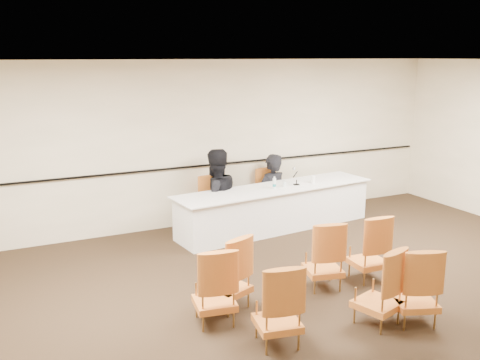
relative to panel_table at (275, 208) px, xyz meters
name	(u,v)px	position (x,y,z in m)	size (l,w,h in m)	color
floor	(329,310)	(-1.00, -3.09, -0.38)	(10.00, 10.00, 0.00)	black
ceiling	(339,61)	(-1.00, -3.09, 2.62)	(10.00, 10.00, 0.00)	white
wall_back	(204,143)	(-1.00, 0.91, 1.12)	(10.00, 0.04, 3.00)	beige
wall_rail	(205,165)	(-1.00, 0.87, 0.72)	(9.80, 0.04, 0.03)	black
panel_table	(275,208)	(0.00, 0.00, 0.00)	(3.83, 0.88, 0.77)	white
panelist_main	(271,200)	(0.25, 0.60, -0.04)	(0.66, 0.44, 1.82)	black
panelist_main_chair	(271,194)	(0.25, 0.60, 0.09)	(0.50, 0.50, 0.95)	#C86223
panelist_second	(215,202)	(-0.98, 0.47, 0.12)	(0.93, 0.73, 1.92)	black
panelist_second_chair	(215,203)	(-0.98, 0.47, 0.09)	(0.50, 0.50, 0.95)	#C86223
papers	(300,184)	(0.51, 0.00, 0.39)	(0.30, 0.22, 0.00)	white
microphone	(297,177)	(0.42, -0.02, 0.54)	(0.11, 0.22, 0.31)	black
water_bottle	(274,183)	(-0.06, -0.06, 0.49)	(0.07, 0.07, 0.21)	#177980
drinking_glass	(285,184)	(0.18, -0.02, 0.43)	(0.06, 0.06, 0.10)	white
coffee_cup	(313,179)	(0.78, -0.01, 0.45)	(0.09, 0.09, 0.14)	white
aud_chair_front_left	(228,272)	(-2.08, -2.47, 0.09)	(0.50, 0.50, 0.95)	#C86223
aud_chair_front_mid	(323,254)	(-0.68, -2.49, 0.09)	(0.50, 0.50, 0.95)	#C86223
aud_chair_front_right	(369,247)	(0.05, -2.53, 0.09)	(0.50, 0.50, 0.95)	#C86223
aud_chair_back_left	(278,304)	(-1.96, -3.50, 0.09)	(0.50, 0.50, 0.95)	#C86223
aud_chair_back_mid	(378,286)	(-0.69, -3.61, 0.09)	(0.50, 0.50, 0.95)	#C86223
aud_chair_back_right	(416,285)	(-0.27, -3.77, 0.09)	(0.50, 0.50, 0.95)	#C86223
aud_chair_extra	(214,285)	(-2.38, -2.76, 0.09)	(0.50, 0.50, 0.95)	#C86223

